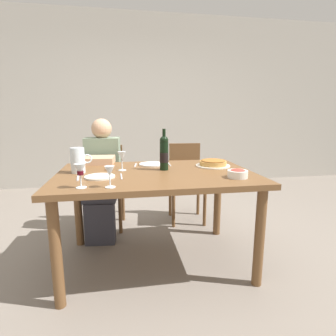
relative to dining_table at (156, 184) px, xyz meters
The scene contains 19 objects.
ground_plane 0.67m from the dining_table, ahead, with size 8.00×8.00×0.00m, color slate.
back_wall 2.72m from the dining_table, 90.00° to the left, with size 8.00×0.10×2.80m, color #B2ADA3.
dining_table is the anchor object (origin of this frame).
wine_bottle 0.25m from the dining_table, 44.69° to the left, with size 0.07×0.07×0.33m.
water_pitcher 0.62m from the dining_table, behind, with size 0.16×0.11×0.19m.
baked_tart 0.55m from the dining_table, 16.79° to the left, with size 0.29×0.29×0.06m.
salad_bowl 0.63m from the dining_table, 26.69° to the right, with size 0.14×0.14×0.06m.
wine_glass_left_diner 0.34m from the dining_table, 156.80° to the left, with size 0.06×0.06×0.15m.
wine_glass_right_diner 0.54m from the dining_table, 130.24° to the right, with size 0.06×0.06×0.13m.
wine_glass_centre 0.66m from the dining_table, 143.72° to the right, with size 0.07×0.07×0.15m.
dinner_plate_left_setting 0.32m from the dining_table, 88.35° to the left, with size 0.24×0.24×0.01m, color white.
dinner_plate_right_setting 0.44m from the dining_table, 164.83° to the right, with size 0.21×0.21×0.01m, color silver.
fork_left_setting 0.35m from the dining_table, 114.60° to the left, with size 0.16×0.01×0.01m, color silver.
knife_left_setting 0.36m from the dining_table, 62.72° to the left, with size 0.18×0.01×0.01m, color silver.
knife_right_setting 0.30m from the dining_table, 156.93° to the right, with size 0.18×0.01×0.01m, color silver.
spoon_right_setting 0.58m from the dining_table, 168.75° to the right, with size 0.16×0.01×0.01m, color silver.
chair_left 0.99m from the dining_table, 117.07° to the left, with size 0.43×0.43×0.87m.
diner_left 0.78m from the dining_table, 126.08° to the left, with size 0.36×0.53×1.16m.
chair_right 1.02m from the dining_table, 63.08° to the left, with size 0.43×0.43×0.87m.
Camera 1 is at (-0.24, -2.00, 1.20)m, focal length 28.47 mm.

